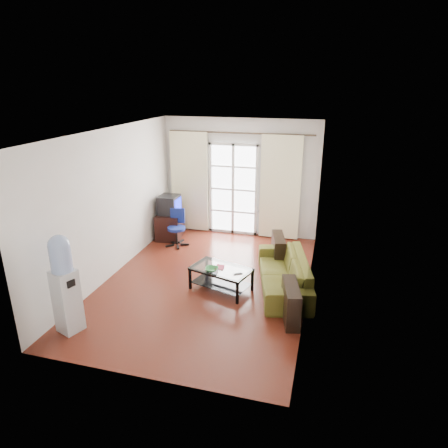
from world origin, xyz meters
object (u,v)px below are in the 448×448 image
at_px(tv_stand, 170,225).
at_px(sofa, 284,272).
at_px(coffee_table, 221,276).
at_px(task_chair, 177,235).
at_px(water_cooler, 64,282).
at_px(crt_tv, 168,205).

bearing_deg(tv_stand, sofa, -40.04).
bearing_deg(coffee_table, task_chair, 131.38).
bearing_deg(coffee_table, sofa, 19.91).
height_order(sofa, water_cooler, water_cooler).
distance_m(tv_stand, crt_tv, 0.51).
height_order(tv_stand, crt_tv, crt_tv).
relative_size(sofa, coffee_table, 1.86).
distance_m(sofa, crt_tv, 3.37).
xyz_separation_m(coffee_table, tv_stand, (-1.83, 2.12, 0.03)).
distance_m(coffee_table, task_chair, 2.27).
relative_size(coffee_table, tv_stand, 1.42).
bearing_deg(task_chair, crt_tv, 122.17).
distance_m(tv_stand, task_chair, 0.54).
bearing_deg(tv_stand, task_chair, -60.27).
bearing_deg(task_chair, sofa, -37.44).
relative_size(sofa, tv_stand, 2.65).
bearing_deg(crt_tv, sofa, -30.59).
height_order(sofa, task_chair, task_chair).
xyz_separation_m(task_chair, water_cooler, (-0.31, -3.44, 0.55)).
bearing_deg(crt_tv, task_chair, -48.02).
bearing_deg(water_cooler, sofa, 56.40).
bearing_deg(water_cooler, coffee_table, 63.63).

